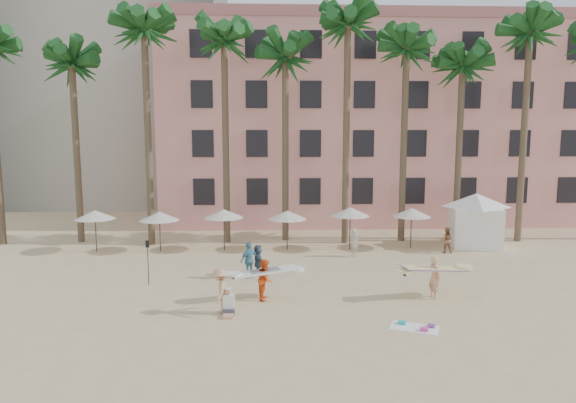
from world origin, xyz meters
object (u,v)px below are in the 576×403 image
at_px(carrier_yellow, 435,275).
at_px(cabana, 475,215).
at_px(pink_hotel, 371,126).
at_px(carrier_white, 265,278).

bearing_deg(carrier_yellow, cabana, 59.58).
height_order(pink_hotel, carrier_yellow, pink_hotel).
distance_m(pink_hotel, cabana, 14.92).
xyz_separation_m(cabana, carrier_white, (-13.72, -10.21, -1.09)).
height_order(carrier_yellow, carrier_white, carrier_yellow).
bearing_deg(carrier_yellow, carrier_white, 179.12).
relative_size(cabana, carrier_white, 1.75).
height_order(cabana, carrier_yellow, cabana).
bearing_deg(carrier_white, pink_hotel, 68.00).
distance_m(pink_hotel, carrier_yellow, 24.38).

